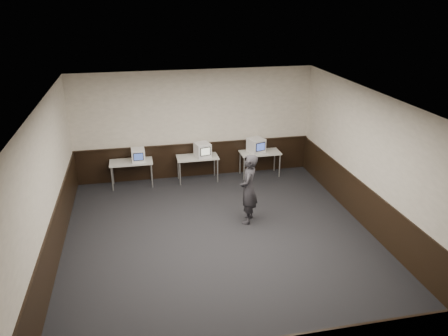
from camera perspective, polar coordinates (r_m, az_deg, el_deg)
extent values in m
plane|color=black|center=(9.87, -0.22, -9.82)|extent=(8.00, 8.00, 0.00)
plane|color=white|center=(8.62, -0.25, 8.57)|extent=(8.00, 8.00, 0.00)
plane|color=beige|center=(12.84, -3.85, 5.67)|extent=(7.00, 0.00, 7.00)
plane|color=beige|center=(5.79, 8.12, -16.72)|extent=(7.00, 0.00, 7.00)
plane|color=beige|center=(9.15, -22.27, -2.94)|extent=(0.00, 8.00, 8.00)
plane|color=beige|center=(10.36, 19.09, 0.39)|extent=(0.00, 8.00, 8.00)
cube|color=black|center=(13.18, -3.72, 1.05)|extent=(6.98, 0.04, 1.00)
cube|color=black|center=(9.63, -21.21, -8.88)|extent=(0.04, 7.98, 1.00)
cube|color=black|center=(10.78, 18.28, -5.06)|extent=(0.04, 7.98, 1.00)
cube|color=black|center=(12.98, -3.76, 3.17)|extent=(6.98, 0.06, 0.04)
cube|color=silver|center=(12.63, -12.05, 0.77)|extent=(1.20, 0.60, 0.04)
cylinder|color=#999999|center=(12.56, -14.40, -1.42)|extent=(0.04, 0.04, 0.71)
cylinder|color=#999999|center=(12.54, -9.39, -1.04)|extent=(0.04, 0.04, 0.71)
cylinder|color=#999999|center=(13.02, -14.34, -0.57)|extent=(0.04, 0.04, 0.71)
cylinder|color=#999999|center=(13.00, -9.51, -0.19)|extent=(0.04, 0.04, 0.71)
cube|color=silver|center=(12.74, -3.50, 1.42)|extent=(1.20, 0.60, 0.04)
cylinder|color=#999999|center=(12.59, -5.76, -0.75)|extent=(0.04, 0.04, 0.71)
cylinder|color=#999999|center=(12.74, -0.84, -0.36)|extent=(0.04, 0.04, 0.71)
cylinder|color=#999999|center=(13.05, -6.01, 0.08)|extent=(0.04, 0.04, 0.71)
cylinder|color=#999999|center=(13.19, -1.26, 0.45)|extent=(0.04, 0.04, 0.71)
cube|color=silver|center=(13.13, 4.73, 2.02)|extent=(1.20, 0.60, 0.04)
cylinder|color=#999999|center=(12.90, 2.65, -0.09)|extent=(0.04, 0.04, 0.71)
cylinder|color=#999999|center=(13.20, 7.28, 0.28)|extent=(0.04, 0.04, 0.71)
cylinder|color=#999999|center=(13.35, 2.12, 0.70)|extent=(0.04, 0.04, 0.71)
cylinder|color=#999999|center=(13.64, 6.61, 1.05)|extent=(0.04, 0.04, 0.71)
cube|color=white|center=(12.53, -11.15, 1.67)|extent=(0.38, 0.40, 0.37)
cube|color=black|center=(12.34, -11.11, 1.44)|extent=(0.28, 0.02, 0.22)
cube|color=#314893|center=(12.33, -11.11, 1.43)|extent=(0.24, 0.01, 0.19)
cube|color=white|center=(12.65, -2.83, 2.38)|extent=(0.50, 0.52, 0.41)
cube|color=black|center=(12.45, -2.45, 2.16)|extent=(0.31, 0.09, 0.25)
cube|color=beige|center=(12.44, -2.43, 2.14)|extent=(0.26, 0.06, 0.21)
cube|color=white|center=(13.03, 4.21, 2.97)|extent=(0.55, 0.57, 0.43)
cube|color=black|center=(12.84, 4.80, 2.77)|extent=(0.31, 0.12, 0.26)
cube|color=#34489B|center=(12.84, 4.82, 2.76)|extent=(0.27, 0.09, 0.22)
imported|color=#29272D|center=(10.38, 3.23, -2.76)|extent=(0.63, 0.74, 1.72)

